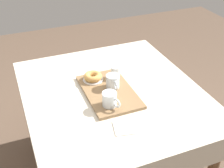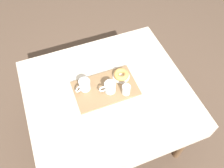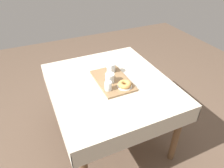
{
  "view_description": "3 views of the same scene",
  "coord_description": "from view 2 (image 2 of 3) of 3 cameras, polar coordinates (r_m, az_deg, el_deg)",
  "views": [
    {
      "loc": [
        -1.42,
        0.57,
        1.81
      ],
      "look_at": [
        0.01,
        -0.0,
        0.8
      ],
      "focal_mm": 47.11,
      "sensor_mm": 36.0,
      "label": 1
    },
    {
      "loc": [
        -0.31,
        -0.91,
        2.22
      ],
      "look_at": [
        0.05,
        0.03,
        0.79
      ],
      "focal_mm": 37.11,
      "sensor_mm": 36.0,
      "label": 2
    },
    {
      "loc": [
        1.43,
        -0.62,
        1.84
      ],
      "look_at": [
        0.07,
        -0.01,
        0.78
      ],
      "focal_mm": 32.34,
      "sensor_mm": 36.0,
      "label": 3
    }
  ],
  "objects": [
    {
      "name": "sugar_donut_left",
      "position": [
        1.79,
        2.27,
        2.34
      ],
      "size": [
        0.12,
        0.12,
        0.04
      ],
      "primitive_type": "torus",
      "color": "tan",
      "rests_on": "donut_plate_left"
    },
    {
      "name": "tea_mug_right",
      "position": [
        1.73,
        -6.79,
        -0.28
      ],
      "size": [
        0.12,
        0.09,
        0.09
      ],
      "color": "white",
      "rests_on": "serving_tray"
    },
    {
      "name": "serving_tray",
      "position": [
        1.76,
        -1.64,
        -1.06
      ],
      "size": [
        0.47,
        0.29,
        0.02
      ],
      "primitive_type": "cube",
      "color": "olive",
      "rests_on": "dining_table"
    },
    {
      "name": "water_glass_near",
      "position": [
        1.7,
        3.51,
        -1.48
      ],
      "size": [
        0.06,
        0.06,
        0.08
      ],
      "color": "white",
      "rests_on": "serving_tray"
    },
    {
      "name": "ground_plane",
      "position": [
        2.42,
        -0.81,
        -11.64
      ],
      "size": [
        6.0,
        6.0,
        0.0
      ],
      "primitive_type": "plane",
      "color": "brown"
    },
    {
      "name": "dining_table",
      "position": [
        1.83,
        -1.05,
        -3.47
      ],
      "size": [
        1.22,
        1.09,
        0.75
      ],
      "color": "beige",
      "rests_on": "ground"
    },
    {
      "name": "paper_napkin",
      "position": [
        1.76,
        -12.4,
        -3.26
      ],
      "size": [
        0.14,
        0.13,
        0.01
      ],
      "primitive_type": "cube",
      "rotation": [
        0.0,
        0.0,
        -0.21
      ],
      "color": "white",
      "rests_on": "dining_table"
    },
    {
      "name": "donut_plate_left",
      "position": [
        1.81,
        2.24,
        1.87
      ],
      "size": [
        0.13,
        0.13,
        0.01
      ],
      "primitive_type": "cylinder",
      "color": "white",
      "rests_on": "serving_tray"
    },
    {
      "name": "tea_mug_left",
      "position": [
        1.7,
        -0.54,
        -0.85
      ],
      "size": [
        0.13,
        0.09,
        0.09
      ],
      "color": "white",
      "rests_on": "serving_tray"
    }
  ]
}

